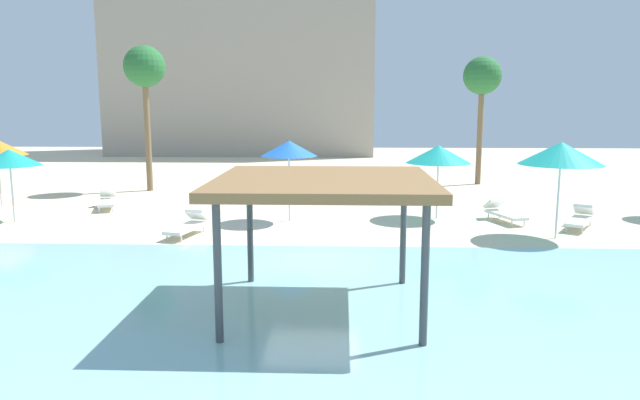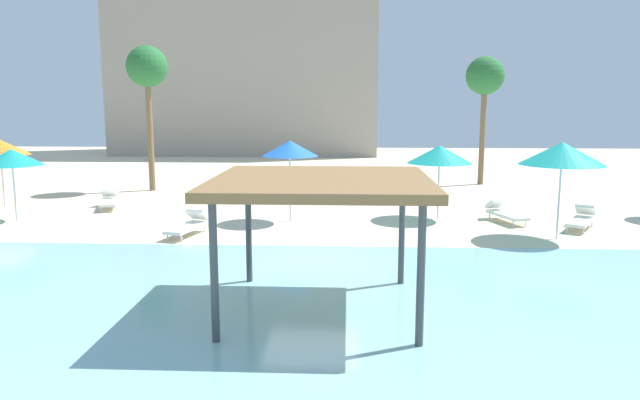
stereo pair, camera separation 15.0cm
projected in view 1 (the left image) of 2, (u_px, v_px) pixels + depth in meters
The scene contains 14 objects.
ground_plane at pixel (312, 261), 15.30m from camera, with size 80.00×80.00×0.00m, color beige.
lagoon_water at pixel (297, 341), 10.12m from camera, with size 44.00×13.50×0.04m, color #8CC6CC.
shade_pavilion at pixel (324, 186), 11.27m from camera, with size 4.17×4.17×2.68m.
beach_umbrella_blue_0 at pixel (289, 148), 20.13m from camera, with size 1.97×1.97×2.83m.
beach_umbrella_teal_2 at pixel (9, 158), 20.03m from camera, with size 2.07×2.07×2.54m.
beach_umbrella_teal_3 at pixel (438, 154), 20.67m from camera, with size 2.29×2.29×2.63m.
beach_umbrella_teal_5 at pixel (561, 153), 17.50m from camera, with size 2.50×2.50×2.96m.
lounge_chair_0 at pixel (580, 218), 19.30m from camera, with size 1.51×1.93×0.74m.
lounge_chair_1 at pixel (503, 212), 20.42m from camera, with size 1.17×1.99×0.74m.
lounge_chair_2 at pixel (107, 200), 22.94m from camera, with size 1.16×1.99×0.74m.
lounge_chair_3 at pixel (188, 225), 18.27m from camera, with size 1.03×1.98×0.74m.
palm_tree_0 at pixel (482, 79), 29.13m from camera, with size 1.90×1.90×6.42m.
palm_tree_1 at pixel (145, 70), 26.85m from camera, with size 1.90×1.90×6.73m.
hotel_block_0 at pixel (245, 66), 48.25m from camera, with size 21.04×8.93×14.35m, color #9E9384.
Camera 1 is at (0.77, -14.81, 4.08)m, focal length 32.77 mm.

